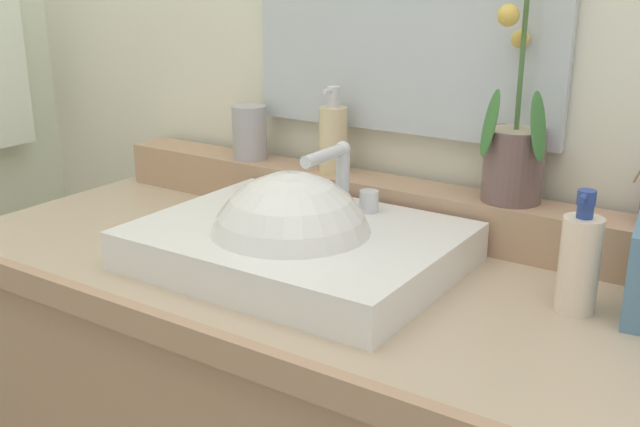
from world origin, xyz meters
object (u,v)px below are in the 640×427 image
Objects in this scene: potted_plant at (514,150)px; tumbler_cup at (250,132)px; soap_bar at (270,191)px; soap_dispenser at (333,137)px; lotion_bottle at (579,262)px; sink_basin at (294,251)px.

potted_plant is 0.54m from tumbler_cup.
soap_dispenser reaches higher than soap_bar.
potted_plant is 2.42× the size of soap_dispenser.
soap_dispenser reaches higher than lotion_bottle.
tumbler_cup reaches higher than sink_basin.
sink_basin is at bearing -133.84° from potted_plant.
tumbler_cup is (-0.15, 0.14, 0.06)m from soap_bar.
soap_dispenser is at bearing 2.57° from tumbler_cup.
potted_plant is at bearing 132.55° from lotion_bottle.
soap_bar is at bearing 176.76° from lotion_bottle.
tumbler_cup is (-0.29, 0.25, 0.11)m from sink_basin.
tumbler_cup reaches higher than soap_bar.
soap_bar is 0.42m from potted_plant.
tumbler_cup is (-0.53, -0.01, -0.03)m from potted_plant.
soap_dispenser is at bearing 160.90° from lotion_bottle.
soap_dispenser is 0.54m from lotion_bottle.
lotion_bottle is at bearing -3.24° from soap_bar.
tumbler_cup is at bearing -178.83° from potted_plant.
sink_basin is at bearing -168.71° from lotion_bottle.
sink_basin is 6.89× the size of soap_bar.
potted_plant is 2.24× the size of lotion_bottle.
tumbler_cup is at bearing 166.56° from lotion_bottle.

